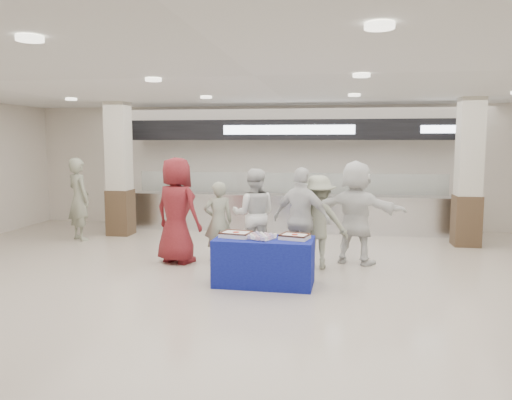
% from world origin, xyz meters
% --- Properties ---
extents(ground, '(14.00, 14.00, 0.00)m').
position_xyz_m(ground, '(0.00, 0.00, 0.00)').
color(ground, beige).
rests_on(ground, ground).
extents(serving_line, '(8.70, 0.85, 2.80)m').
position_xyz_m(serving_line, '(0.00, 5.40, 1.16)').
color(serving_line, silver).
rests_on(serving_line, ground).
extents(column_left, '(0.55, 0.55, 3.20)m').
position_xyz_m(column_left, '(-4.00, 4.20, 1.53)').
color(column_left, '#3D2B1B').
rests_on(column_left, ground).
extents(column_right, '(0.55, 0.55, 3.20)m').
position_xyz_m(column_right, '(4.00, 4.20, 1.53)').
color(column_right, '#3D2B1B').
rests_on(column_right, ground).
extents(display_table, '(1.57, 0.82, 0.75)m').
position_xyz_m(display_table, '(0.08, 0.52, 0.38)').
color(display_table, navy).
rests_on(display_table, ground).
extents(sheet_cake_left, '(0.52, 0.44, 0.10)m').
position_xyz_m(sheet_cake_left, '(-0.38, 0.56, 0.80)').
color(sheet_cake_left, white).
rests_on(sheet_cake_left, display_table).
extents(sheet_cake_right, '(0.50, 0.43, 0.09)m').
position_xyz_m(sheet_cake_right, '(0.56, 0.54, 0.80)').
color(sheet_cake_right, white).
rests_on(sheet_cake_right, display_table).
extents(cupcake_tray, '(0.53, 0.48, 0.07)m').
position_xyz_m(cupcake_tray, '(0.01, 0.47, 0.79)').
color(cupcake_tray, '#B9B9BE').
rests_on(cupcake_tray, display_table).
extents(civilian_maroon, '(1.14, 0.95, 1.98)m').
position_xyz_m(civilian_maroon, '(-1.74, 1.71, 0.99)').
color(civilian_maroon, maroon).
rests_on(civilian_maroon, ground).
extents(soldier_a, '(0.65, 0.54, 1.52)m').
position_xyz_m(soldier_a, '(-1.01, 1.97, 0.76)').
color(soldier_a, gray).
rests_on(soldier_a, ground).
extents(chef_tall, '(0.91, 0.73, 1.76)m').
position_xyz_m(chef_tall, '(-0.36, 2.17, 0.88)').
color(chef_tall, silver).
rests_on(chef_tall, ground).
extents(chef_short, '(1.16, 0.81, 1.83)m').
position_xyz_m(chef_short, '(0.60, 1.48, 0.91)').
color(chef_short, silver).
rests_on(chef_short, ground).
extents(soldier_b, '(1.11, 0.67, 1.67)m').
position_xyz_m(soldier_b, '(0.87, 1.73, 0.84)').
color(soldier_b, gray).
rests_on(soldier_b, ground).
extents(civilian_white, '(1.87, 1.18, 1.93)m').
position_xyz_m(civilian_white, '(1.56, 2.18, 0.96)').
color(civilian_white, white).
rests_on(civilian_white, ground).
extents(soldier_bg, '(0.83, 0.77, 1.90)m').
position_xyz_m(soldier_bg, '(-4.66, 3.44, 0.95)').
color(soldier_bg, gray).
rests_on(soldier_bg, ground).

